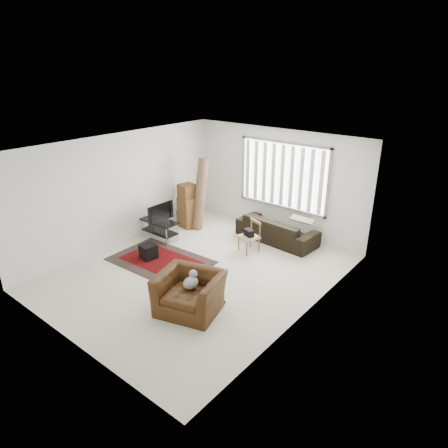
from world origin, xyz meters
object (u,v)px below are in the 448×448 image
object	(u,v)px
sofa	(277,226)
armchair	(190,290)
moving_boxes	(188,207)
side_chair	(250,235)
tv_stand	(159,226)

from	to	relation	value
sofa	armchair	size ratio (longest dim) A/B	1.53
moving_boxes	side_chair	distance (m)	2.24
moving_boxes	armchair	distance (m)	4.02
side_chair	armchair	world-z (taller)	armchair
tv_stand	side_chair	xyz separation A→B (m)	(2.20, 0.84, 0.06)
sofa	moving_boxes	bearing A→B (deg)	21.00
moving_boxes	side_chair	world-z (taller)	moving_boxes
moving_boxes	sofa	bearing A→B (deg)	16.89
side_chair	sofa	bearing A→B (deg)	99.82
tv_stand	armchair	bearing A→B (deg)	-33.00
sofa	tv_stand	bearing A→B (deg)	41.22
tv_stand	side_chair	distance (m)	2.35
sofa	armchair	xyz separation A→B (m)	(0.42, -3.59, 0.02)
side_chair	moving_boxes	bearing A→B (deg)	-165.92
sofa	armchair	bearing A→B (deg)	100.78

